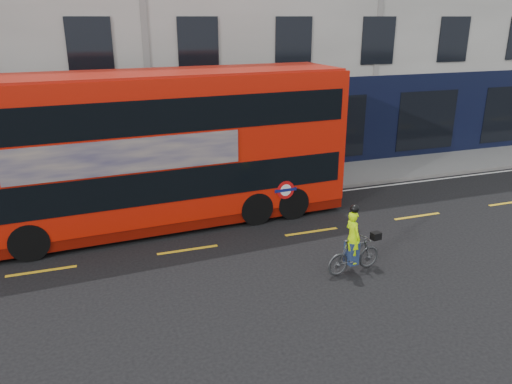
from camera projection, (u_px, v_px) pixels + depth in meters
name	position (u px, v px, depth m)	size (l,w,h in m)	color
ground	(199.00, 273.00, 13.34)	(120.00, 120.00, 0.00)	black
pavement	(161.00, 194.00, 19.11)	(60.00, 3.00, 0.12)	slate
kerb	(168.00, 207.00, 17.77)	(60.00, 0.12, 0.13)	slate
road_edge_line	(169.00, 212.00, 17.53)	(58.00, 0.10, 0.01)	silver
lane_dashes	(188.00, 250.00, 14.68)	(58.00, 0.12, 0.01)	yellow
bus	(159.00, 149.00, 15.78)	(12.34, 3.42, 4.92)	red
cyclist	(354.00, 250.00, 13.22)	(1.69, 0.67, 1.94)	#414446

